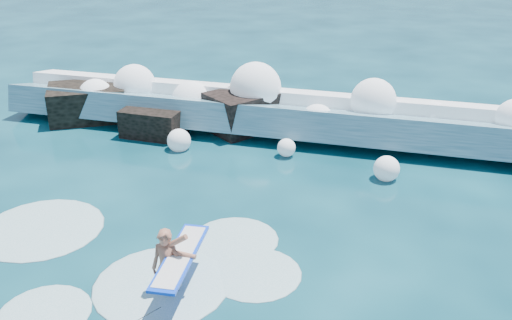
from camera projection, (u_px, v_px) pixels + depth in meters
The scene contains 6 objects.
ground at pixel (173, 233), 13.48m from camera, with size 200.00×200.00×0.00m, color #062C37.
breaking_wave at pixel (280, 114), 19.34m from camera, with size 19.15×2.93×1.65m.
rock_cluster at pixel (154, 112), 19.87m from camera, with size 8.67×3.39×1.52m.
surfer_with_board at pixel (170, 266), 11.17m from camera, with size 0.96×2.90×1.71m.
wave_spray at pixel (258, 100), 19.19m from camera, with size 15.13×4.31×2.36m.
surf_foam at pixel (131, 261), 12.43m from camera, with size 8.99×5.38×0.15m.
Camera 1 is at (4.97, -10.65, 7.12)m, focal length 40.00 mm.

